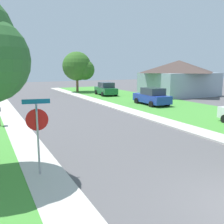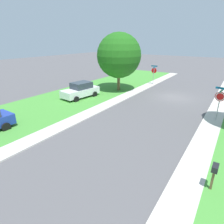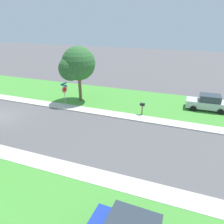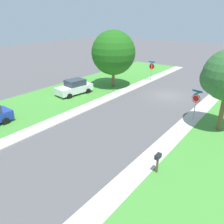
{
  "view_description": "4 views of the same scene",
  "coord_description": "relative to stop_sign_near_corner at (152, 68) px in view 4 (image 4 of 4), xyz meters",
  "views": [
    {
      "loc": [
        -6.44,
        -3.79,
        3.87
      ],
      "look_at": [
        -0.28,
        8.25,
        1.4
      ],
      "focal_mm": 40.61,
      "sensor_mm": 36.0,
      "label": 1
    },
    {
      "loc": [
        -5.68,
        21.32,
        6.18
      ],
      "look_at": [
        1.21,
        10.94,
        1.4
      ],
      "focal_mm": 30.39,
      "sensor_mm": 36.0,
      "label": 2
    },
    {
      "loc": [
        14.32,
        17.73,
        9.09
      ],
      "look_at": [
        -2.28,
        11.47,
        1.4
      ],
      "focal_mm": 34.27,
      "sensor_mm": 36.0,
      "label": 3
    },
    {
      "loc": [
        -10.12,
        23.79,
        8.52
      ],
      "look_at": [
        -0.01,
        10.33,
        1.4
      ],
      "focal_mm": 36.57,
      "sensor_mm": 36.0,
      "label": 4
    }
  ],
  "objects": [
    {
      "name": "stop_sign_near_corner",
      "position": [
        0.0,
        0.0,
        0.0
      ],
      "size": [
        0.92,
        0.92,
        2.77
      ],
      "color": "#9E9EA3",
      "rests_on": "ground"
    },
    {
      "name": "stop_sign_far_corner",
      "position": [
        -9.27,
        9.6,
        0.0
      ],
      "size": [
        0.91,
        0.91,
        2.77
      ],
      "color": "#9E9EA3",
      "rests_on": "ground"
    },
    {
      "name": "car_white_far_down_street",
      "position": [
        4.25,
        10.76,
        -1.01
      ],
      "size": [
        2.48,
        4.51,
        1.76
      ],
      "color": "white",
      "rests_on": "ground"
    },
    {
      "name": "ground_plane",
      "position": [
        -4.4,
        4.69,
        -1.89
      ],
      "size": [
        120.0,
        120.0,
        0.0
      ],
      "primitive_type": "plane",
      "color": "#565456"
    },
    {
      "name": "sidewalk_west",
      "position": [
        -9.1,
        16.69,
        -1.84
      ],
      "size": [
        1.4,
        56.0,
        0.1
      ],
      "primitive_type": "cube",
      "color": "beige",
      "rests_on": "ground"
    },
    {
      "name": "mailbox",
      "position": [
        -10.06,
        18.19,
        -0.88
      ],
      "size": [
        0.25,
        0.48,
        1.31
      ],
      "color": "brown",
      "rests_on": "ground"
    },
    {
      "name": "lawn_east",
      "position": [
        5.0,
        16.69,
        -1.85
      ],
      "size": [
        8.0,
        56.0,
        0.08
      ],
      "primitive_type": "cube",
      "color": "#479338",
      "rests_on": "ground"
    },
    {
      "name": "tree_corner_large",
      "position": [
        2.71,
        5.47,
        2.3
      ],
      "size": [
        5.79,
        5.38,
        7.05
      ],
      "color": "brown",
      "rests_on": "ground"
    },
    {
      "name": "sidewalk_east",
      "position": [
        0.3,
        16.69,
        -1.84
      ],
      "size": [
        1.4,
        56.0,
        0.1
      ],
      "primitive_type": "cube",
      "color": "beige",
      "rests_on": "ground"
    }
  ]
}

